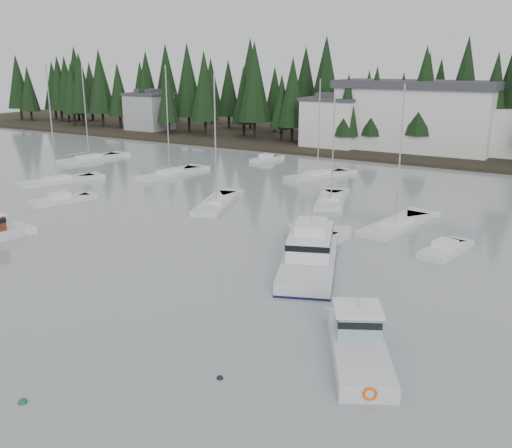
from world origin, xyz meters
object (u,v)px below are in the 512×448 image
Objects in this scene: sailboat_3 at (317,177)px; sailboat_1 at (217,205)px; sailboat_6 at (89,160)px; runabout_0 at (60,201)px; harbor_inn at (429,117)px; sailboat_7 at (170,175)px; sailboat_0 at (331,202)px; sailboat_2 at (57,182)px; cabin_cruiser_center at (310,256)px; runabout_1 at (444,252)px; runabout_3 at (266,160)px; sailboat_11 at (395,227)px; house_west at (332,121)px; house_far_west at (149,111)px; lobster_boat_teal at (359,348)px.

sailboat_1 is at bearing -165.35° from sailboat_3.
sailboat_6 is 26.65m from runabout_0.
sailboat_7 is (-23.63, -35.60, -5.70)m from harbor_inn.
sailboat_2 reaches higher than sailboat_0.
cabin_cruiser_center reaches higher than runabout_1.
sailboat_11 is at bearing -123.76° from runabout_3.
sailboat_6 reaches higher than sailboat_0.
sailboat_3 is at bearing 54.44° from runabout_1.
runabout_3 is (23.04, 13.21, 0.06)m from sailboat_6.
sailboat_3 is 19.16m from sailboat_7.
sailboat_6 reaches higher than sailboat_1.
house_west is at bearing 1.15° from cabin_cruiser_center.
house_far_west is at bearing 27.89° from cabin_cruiser_center.
sailboat_3 reaches higher than sailboat_0.
lobster_boat_teal is at bearing -91.78° from runabout_0.
sailboat_1 is 0.95× the size of sailboat_6.
sailboat_6 is (-32.20, 12.83, 0.00)m from sailboat_1.
sailboat_2 is at bearing 69.84° from runabout_0.
house_west is 0.74× the size of sailboat_3.
runabout_3 is at bearing -14.66° from sailboat_7.
house_far_west is 65.20m from sailboat_1.
runabout_1 is (7.71, 8.06, -0.63)m from cabin_cruiser_center.
sailboat_11 is at bearing -56.06° from runabout_0.
lobster_boat_teal is at bearing -114.37° from sailboat_6.
sailboat_3 is 31.59m from runabout_0.
house_far_west is at bearing -178.65° from harbor_inn.
house_west is 0.73× the size of sailboat_11.
house_far_west is 0.58× the size of sailboat_6.
harbor_inn is 53.14m from sailboat_6.
sailboat_0 reaches higher than house_far_west.
house_west is 39.79m from sailboat_6.
house_far_west is at bearing 19.69° from lobster_boat_teal.
sailboat_11 reaches higher than harbor_inn.
runabout_1 is (47.18, -2.53, 0.04)m from sailboat_2.
sailboat_1 is at bearing -104.38° from sailboat_6.
harbor_inn reaches higher than lobster_boat_teal.
sailboat_6 is at bearing 59.00° from runabout_0.
sailboat_6 is at bearing 122.37° from sailboat_3.
runabout_0 is 34.00m from runabout_3.
house_west is 50.70m from runabout_0.
sailboat_7 reaches higher than house_west.
house_far_west reaches higher than runabout_0.
sailboat_0 is at bearing -40.41° from runabout_0.
cabin_cruiser_center is 40.87m from sailboat_2.
sailboat_11 is at bearing -142.07° from sailboat_0.
runabout_0 is (-9.18, -49.65, -4.52)m from house_west.
sailboat_1 is (-16.18, 11.33, -0.69)m from cabin_cruiser_center.
sailboat_2 is at bearing 143.16° from sailboat_7.
runabout_1 is at bearing -73.35° from harbor_inn.
house_far_west reaches higher than lobster_boat_teal.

